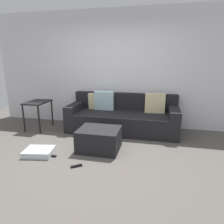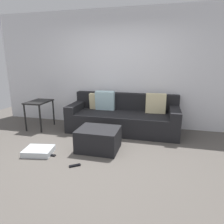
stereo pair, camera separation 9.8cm
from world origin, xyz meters
name	(u,v)px [view 1 (the left image)]	position (x,y,z in m)	size (l,w,h in m)	color
ground_plane	(93,160)	(0.00, 0.00, 0.00)	(8.27, 8.27, 0.00)	#544F49
wall_back	(117,70)	(0.00, 2.02, 1.38)	(6.36, 0.10, 2.77)	silver
couch_sectional	(122,117)	(0.22, 1.56, 0.32)	(2.49, 0.94, 0.90)	black
ottoman	(99,139)	(-0.02, 0.43, 0.20)	(0.74, 0.61, 0.40)	black
storage_bin	(39,152)	(-0.99, -0.01, 0.05)	(0.48, 0.38, 0.10)	silver
side_table	(38,106)	(-1.77, 1.25, 0.56)	(0.45, 0.64, 0.66)	black
remote_near_ottoman	(76,166)	(-0.19, -0.25, 0.01)	(0.18, 0.05, 0.02)	black
remote_by_storage_bin	(51,156)	(-0.75, -0.03, 0.01)	(0.18, 0.05, 0.02)	black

